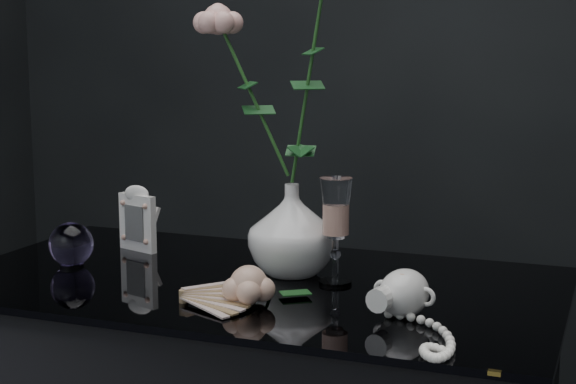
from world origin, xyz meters
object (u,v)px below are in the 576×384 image
at_px(paperweight, 71,244).
at_px(picture_frame, 137,218).
at_px(wine_glass, 336,231).
at_px(pearl_jar, 404,291).
at_px(vase, 292,230).
at_px(loose_rose, 249,285).

bearing_deg(paperweight, picture_frame, 71.78).
bearing_deg(wine_glass, pearl_jar, -40.76).
xyz_separation_m(vase, paperweight, (-0.40, -0.09, -0.04)).
bearing_deg(paperweight, vase, 12.41).
relative_size(wine_glass, pearl_jar, 0.70).
relative_size(picture_frame, pearl_jar, 0.50).
bearing_deg(loose_rose, wine_glass, 55.76).
xyz_separation_m(paperweight, pearl_jar, (0.64, -0.07, -0.00)).
relative_size(wine_glass, picture_frame, 1.39).
bearing_deg(paperweight, loose_rose, -14.73).
bearing_deg(picture_frame, paperweight, -90.01).
distance_m(vase, loose_rose, 0.20).
bearing_deg(wine_glass, loose_rose, -118.71).
relative_size(wine_glass, loose_rose, 1.00).
relative_size(vase, pearl_jar, 0.62).
bearing_deg(picture_frame, loose_rose, -17.98).
distance_m(wine_glass, picture_frame, 0.45).
xyz_separation_m(picture_frame, pearl_jar, (0.59, -0.22, -0.03)).
xyz_separation_m(loose_rose, pearl_jar, (0.24, 0.03, 0.01)).
xyz_separation_m(picture_frame, paperweight, (-0.05, -0.15, -0.02)).
height_order(wine_glass, loose_rose, wine_glass).
relative_size(paperweight, loose_rose, 0.45).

